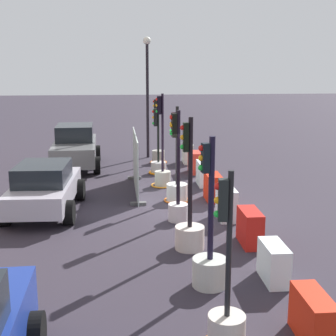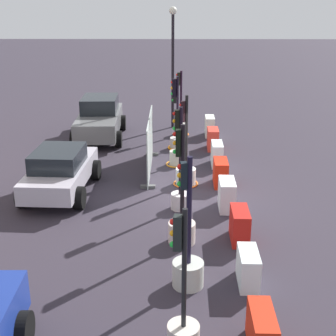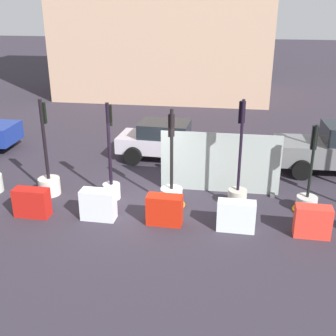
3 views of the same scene
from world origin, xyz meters
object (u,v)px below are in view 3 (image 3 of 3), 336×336
at_px(traffic_light_5, 238,189).
at_px(construction_barrier_3, 98,205).
at_px(construction_barrier_6, 313,222).
at_px(construction_barrier_5, 236,216).
at_px(traffic_light_6, 307,198).
at_px(traffic_light_2, 49,178).
at_px(construction_barrier_2, 32,203).
at_px(traffic_light_3, 111,178).
at_px(construction_barrier_4, 165,210).
at_px(traffic_light_4, 171,191).
at_px(car_silver_hatchback, 168,140).

bearing_deg(traffic_light_5, construction_barrier_3, -159.86).
height_order(traffic_light_5, construction_barrier_6, traffic_light_5).
bearing_deg(construction_barrier_5, construction_barrier_3, 179.23).
bearing_deg(construction_barrier_3, traffic_light_6, 13.34).
distance_m(traffic_light_2, construction_barrier_2, 1.54).
distance_m(traffic_light_3, construction_barrier_4, 2.42).
bearing_deg(construction_barrier_6, traffic_light_6, 87.18).
bearing_deg(traffic_light_6, traffic_light_2, -179.73).
height_order(traffic_light_3, construction_barrier_4, traffic_light_3).
height_order(traffic_light_2, traffic_light_4, traffic_light_2).
relative_size(construction_barrier_3, car_silver_hatchback, 0.25).
height_order(traffic_light_6, car_silver_hatchback, traffic_light_6).
height_order(construction_barrier_3, construction_barrier_6, construction_barrier_3).
relative_size(construction_barrier_3, construction_barrier_6, 1.04).
distance_m(traffic_light_2, construction_barrier_4, 4.30).
height_order(traffic_light_4, construction_barrier_4, traffic_light_4).
bearing_deg(car_silver_hatchback, construction_barrier_6, -48.08).
height_order(traffic_light_5, construction_barrier_5, traffic_light_5).
distance_m(traffic_light_6, car_silver_hatchback, 6.20).
height_order(construction_barrier_2, car_silver_hatchback, car_silver_hatchback).
xyz_separation_m(traffic_light_2, traffic_light_5, (6.11, 0.06, 0.00)).
distance_m(traffic_light_2, construction_barrier_3, 2.54).
bearing_deg(construction_barrier_2, traffic_light_5, 14.86).
relative_size(construction_barrier_2, construction_barrier_5, 0.98).
distance_m(construction_barrier_3, construction_barrier_4, 1.95).
bearing_deg(traffic_light_3, traffic_light_5, 0.76).
distance_m(traffic_light_2, construction_barrier_6, 8.25).
distance_m(traffic_light_4, traffic_light_5, 2.04).
distance_m(construction_barrier_5, construction_barrier_6, 2.04).
bearing_deg(traffic_light_5, car_silver_hatchback, 126.17).
height_order(traffic_light_3, construction_barrier_6, traffic_light_3).
bearing_deg(construction_barrier_2, construction_barrier_3, 3.53).
bearing_deg(traffic_light_6, construction_barrier_3, -166.66).
bearing_deg(traffic_light_4, traffic_light_6, 3.51).
relative_size(traffic_light_6, construction_barrier_4, 2.67).
distance_m(traffic_light_2, traffic_light_3, 2.11).
bearing_deg(construction_barrier_6, construction_barrier_4, 179.14).
bearing_deg(traffic_light_4, construction_barrier_3, -148.97).
distance_m(construction_barrier_3, construction_barrier_6, 6.00).
bearing_deg(traffic_light_2, traffic_light_6, 0.27).
relative_size(traffic_light_5, construction_barrier_3, 3.34).
bearing_deg(traffic_light_2, construction_barrier_4, -19.00).
xyz_separation_m(traffic_light_4, construction_barrier_5, (1.99, -1.24, -0.04)).
xyz_separation_m(traffic_light_6, car_silver_hatchback, (-4.86, 3.83, 0.34)).
relative_size(traffic_light_2, construction_barrier_6, 3.27).
distance_m(traffic_light_4, construction_barrier_6, 4.21).
distance_m(construction_barrier_4, construction_barrier_5, 2.02).
bearing_deg(traffic_light_2, traffic_light_5, 0.61).
xyz_separation_m(traffic_light_4, car_silver_hatchback, (-0.76, 4.08, 0.30)).
bearing_deg(construction_barrier_4, traffic_light_4, 88.72).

